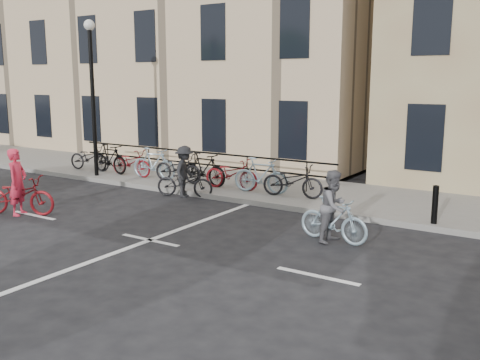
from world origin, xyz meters
The scene contains 9 objects.
ground centered at (0.00, 0.00, 0.00)m, with size 120.00×120.00×0.00m, color black.
sidewalk centered at (-4.00, 6.00, 0.07)m, with size 46.00×4.00×0.15m, color slate.
building_west centered at (-9.00, 13.00, 5.15)m, with size 20.00×10.00×10.00m, color tan.
lamp_post centered at (-6.50, 4.40, 3.49)m, with size 0.36×0.36×5.28m.
bollard_east centered at (5.00, 4.25, 0.60)m, with size 0.14×0.14×0.90m, color black.
parked_bikes centered at (-3.30, 5.04, 0.64)m, with size 10.40×1.23×1.05m.
cyclist_pink centered at (-4.39, -0.14, 0.60)m, with size 2.05×1.43×1.73m.
cyclist_grey centered at (3.39, 2.10, 0.64)m, with size 1.67×0.83×1.57m.
cyclist_dark centered at (-2.12, 3.87, 0.61)m, with size 1.83×1.14×1.54m.
Camera 1 is at (7.76, -8.36, 3.46)m, focal length 40.00 mm.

